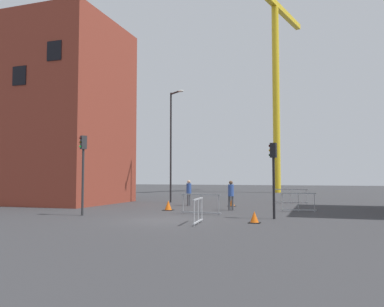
{
  "coord_description": "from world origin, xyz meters",
  "views": [
    {
      "loc": [
        6.9,
        -16.72,
        1.98
      ],
      "look_at": [
        0.0,
        4.09,
        3.3
      ],
      "focal_mm": 36.61,
      "sensor_mm": 36.0,
      "label": 1
    }
  ],
  "objects_px": {
    "traffic_cone_striped": "(254,218)",
    "traffic_cone_by_barrier": "(232,203)",
    "streetlamp_tall": "(172,139)",
    "traffic_light_median": "(83,162)",
    "pedestrian_walking": "(189,191)",
    "construction_crane": "(276,68)",
    "traffic_light_far": "(273,167)",
    "traffic_cone_on_verge": "(168,206)",
    "pedestrian_waiting": "(231,193)"
  },
  "relations": [
    {
      "from": "pedestrian_waiting",
      "to": "pedestrian_walking",
      "type": "bearing_deg",
      "value": 141.49
    },
    {
      "from": "streetlamp_tall",
      "to": "traffic_cone_on_verge",
      "type": "xyz_separation_m",
      "value": [
        2.39,
        -6.7,
        -4.71
      ]
    },
    {
      "from": "traffic_light_far",
      "to": "traffic_cone_on_verge",
      "type": "relative_size",
      "value": 6.14
    },
    {
      "from": "traffic_light_far",
      "to": "traffic_cone_striped",
      "type": "bearing_deg",
      "value": -107.7
    },
    {
      "from": "traffic_cone_by_barrier",
      "to": "traffic_cone_striped",
      "type": "bearing_deg",
      "value": -71.72
    },
    {
      "from": "traffic_light_median",
      "to": "pedestrian_waiting",
      "type": "bearing_deg",
      "value": 39.74
    },
    {
      "from": "streetlamp_tall",
      "to": "traffic_cone_striped",
      "type": "relative_size",
      "value": 16.92
    },
    {
      "from": "pedestrian_waiting",
      "to": "traffic_cone_by_barrier",
      "type": "height_order",
      "value": "pedestrian_waiting"
    },
    {
      "from": "streetlamp_tall",
      "to": "traffic_cone_on_verge",
      "type": "distance_m",
      "value": 8.53
    },
    {
      "from": "traffic_light_far",
      "to": "pedestrian_walking",
      "type": "relative_size",
      "value": 2.05
    },
    {
      "from": "traffic_light_median",
      "to": "traffic_cone_striped",
      "type": "relative_size",
      "value": 8.07
    },
    {
      "from": "pedestrian_walking",
      "to": "traffic_cone_by_barrier",
      "type": "bearing_deg",
      "value": 6.01
    },
    {
      "from": "traffic_light_far",
      "to": "construction_crane",
      "type": "bearing_deg",
      "value": 95.64
    },
    {
      "from": "traffic_light_far",
      "to": "traffic_cone_striped",
      "type": "relative_size",
      "value": 7.05
    },
    {
      "from": "streetlamp_tall",
      "to": "traffic_cone_on_verge",
      "type": "relative_size",
      "value": 14.75
    },
    {
      "from": "streetlamp_tall",
      "to": "traffic_light_median",
      "type": "xyz_separation_m",
      "value": [
        -0.65,
        -11.01,
        -2.22
      ]
    },
    {
      "from": "traffic_light_median",
      "to": "traffic_cone_striped",
      "type": "distance_m",
      "value": 9.31
    },
    {
      "from": "traffic_cone_on_verge",
      "to": "traffic_cone_striped",
      "type": "xyz_separation_m",
      "value": [
        5.91,
        -4.8,
        -0.04
      ]
    },
    {
      "from": "pedestrian_walking",
      "to": "traffic_cone_striped",
      "type": "bearing_deg",
      "value": -55.9
    },
    {
      "from": "traffic_cone_striped",
      "to": "streetlamp_tall",
      "type": "bearing_deg",
      "value": 125.81
    },
    {
      "from": "traffic_light_median",
      "to": "pedestrian_walking",
      "type": "distance_m",
      "value": 9.03
    },
    {
      "from": "construction_crane",
      "to": "traffic_cone_striped",
      "type": "distance_m",
      "value": 37.66
    },
    {
      "from": "streetlamp_tall",
      "to": "traffic_light_median",
      "type": "distance_m",
      "value": 11.25
    },
    {
      "from": "streetlamp_tall",
      "to": "traffic_cone_on_verge",
      "type": "bearing_deg",
      "value": -70.38
    },
    {
      "from": "construction_crane",
      "to": "streetlamp_tall",
      "type": "bearing_deg",
      "value": -104.26
    },
    {
      "from": "pedestrian_walking",
      "to": "traffic_cone_by_barrier",
      "type": "xyz_separation_m",
      "value": [
        2.97,
        0.31,
        -0.78
      ]
    },
    {
      "from": "traffic_cone_on_verge",
      "to": "traffic_cone_striped",
      "type": "distance_m",
      "value": 7.61
    },
    {
      "from": "construction_crane",
      "to": "traffic_cone_by_barrier",
      "type": "height_order",
      "value": "construction_crane"
    },
    {
      "from": "pedestrian_walking",
      "to": "traffic_cone_on_verge",
      "type": "distance_m",
      "value": 4.13
    },
    {
      "from": "traffic_light_median",
      "to": "traffic_cone_on_verge",
      "type": "distance_m",
      "value": 5.83
    },
    {
      "from": "traffic_light_median",
      "to": "traffic_cone_striped",
      "type": "bearing_deg",
      "value": -3.18
    },
    {
      "from": "traffic_light_far",
      "to": "pedestrian_waiting",
      "type": "height_order",
      "value": "traffic_light_far"
    },
    {
      "from": "traffic_light_median",
      "to": "traffic_cone_by_barrier",
      "type": "distance_m",
      "value": 10.8
    },
    {
      "from": "traffic_cone_striped",
      "to": "traffic_cone_by_barrier",
      "type": "xyz_separation_m",
      "value": [
        -3.03,
        9.17,
        0.01
      ]
    },
    {
      "from": "traffic_light_median",
      "to": "traffic_cone_by_barrier",
      "type": "xyz_separation_m",
      "value": [
        5.92,
        8.67,
        -2.52
      ]
    },
    {
      "from": "pedestrian_waiting",
      "to": "traffic_cone_on_verge",
      "type": "height_order",
      "value": "pedestrian_waiting"
    },
    {
      "from": "traffic_light_far",
      "to": "traffic_cone_by_barrier",
      "type": "xyz_separation_m",
      "value": [
        -3.64,
        7.25,
        -2.2
      ]
    },
    {
      "from": "streetlamp_tall",
      "to": "pedestrian_waiting",
      "type": "xyz_separation_m",
      "value": [
        5.93,
        -5.53,
        -3.95
      ]
    },
    {
      "from": "traffic_cone_by_barrier",
      "to": "construction_crane",
      "type": "bearing_deg",
      "value": 88.93
    },
    {
      "from": "traffic_light_median",
      "to": "traffic_light_far",
      "type": "bearing_deg",
      "value": 8.44
    },
    {
      "from": "construction_crane",
      "to": "traffic_light_median",
      "type": "distance_m",
      "value": 36.68
    },
    {
      "from": "traffic_light_far",
      "to": "traffic_cone_striped",
      "type": "distance_m",
      "value": 2.99
    },
    {
      "from": "construction_crane",
      "to": "traffic_cone_striped",
      "type": "xyz_separation_m",
      "value": [
        2.57,
        -34.07,
        -15.85
      ]
    },
    {
      "from": "traffic_light_far",
      "to": "pedestrian_walking",
      "type": "bearing_deg",
      "value": 133.6
    },
    {
      "from": "streetlamp_tall",
      "to": "traffic_light_median",
      "type": "relative_size",
      "value": 2.1
    },
    {
      "from": "traffic_cone_by_barrier",
      "to": "traffic_cone_on_verge",
      "type": "bearing_deg",
      "value": -123.39
    },
    {
      "from": "streetlamp_tall",
      "to": "traffic_light_far",
      "type": "distance_m",
      "value": 13.33
    },
    {
      "from": "pedestrian_walking",
      "to": "traffic_cone_on_verge",
      "type": "relative_size",
      "value": 3.0
    },
    {
      "from": "streetlamp_tall",
      "to": "traffic_cone_by_barrier",
      "type": "relative_size",
      "value": 16.31
    },
    {
      "from": "traffic_cone_on_verge",
      "to": "traffic_cone_striped",
      "type": "relative_size",
      "value": 1.15
    }
  ]
}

